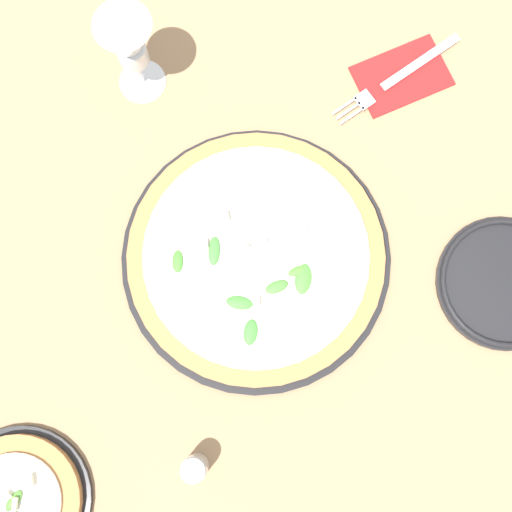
{
  "coord_description": "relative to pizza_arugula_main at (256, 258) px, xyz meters",
  "views": [
    {
      "loc": [
        0.13,
        0.17,
        0.96
      ],
      "look_at": [
        0.03,
        0.02,
        0.03
      ],
      "focal_mm": 50.0,
      "sensor_mm": 36.0,
      "label": 1
    }
  ],
  "objects": [
    {
      "name": "fork",
      "position": [
        -0.31,
        -0.11,
        -0.01
      ],
      "size": [
        0.22,
        0.02,
        0.0
      ],
      "rotation": [
        0.0,
        0.0,
        0.03
      ],
      "color": "silver",
      "rests_on": "ground_plane"
    },
    {
      "name": "side_plate_white",
      "position": [
        -0.26,
        0.21,
        -0.01
      ],
      "size": [
        0.18,
        0.18,
        0.02
      ],
      "color": "black",
      "rests_on": "ground_plane"
    },
    {
      "name": "wine_glass",
      "position": [
        -0.01,
        -0.31,
        0.09
      ],
      "size": [
        0.07,
        0.07,
        0.16
      ],
      "color": "white",
      "rests_on": "ground_plane"
    },
    {
      "name": "ground_plane",
      "position": [
        -0.03,
        -0.02,
        -0.02
      ],
      "size": [
        6.0,
        6.0,
        0.0
      ],
      "primitive_type": "plane",
      "color": "#9E7A56"
    },
    {
      "name": "pizza_personal_side",
      "position": [
        0.43,
        0.1,
        -0.0
      ],
      "size": [
        0.19,
        0.19,
        0.05
      ],
      "color": "black",
      "rests_on": "ground_plane"
    },
    {
      "name": "napkin",
      "position": [
        -0.32,
        -0.11,
        -0.01
      ],
      "size": [
        0.14,
        0.11,
        0.01
      ],
      "rotation": [
        0.0,
        0.0,
        -0.17
      ],
      "color": "#B21E1E",
      "rests_on": "ground_plane"
    },
    {
      "name": "pizza_arugula_main",
      "position": [
        0.0,
        0.0,
        0.0
      ],
      "size": [
        0.37,
        0.37,
        0.05
      ],
      "color": "black",
      "rests_on": "ground_plane"
    },
    {
      "name": "shaker_pepper",
      "position": [
        0.21,
        0.18,
        0.02
      ],
      "size": [
        0.03,
        0.03,
        0.07
      ],
      "color": "silver",
      "rests_on": "ground_plane"
    }
  ]
}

